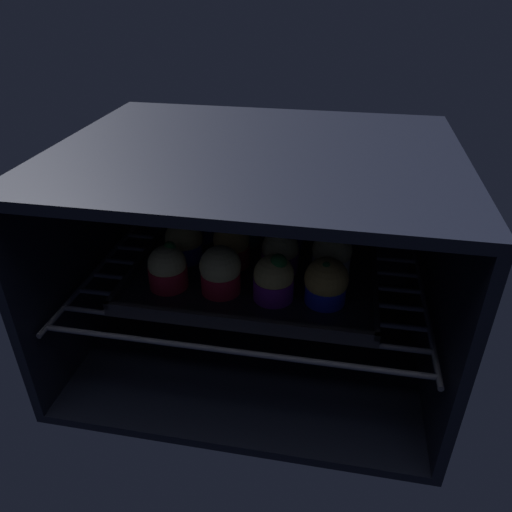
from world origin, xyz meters
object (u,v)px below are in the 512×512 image
object	(u,v)px
muffin_row2_col0	(198,221)
muffin_row2_col2	(287,229)
muffin_row1_col1	(231,245)
muffin_row1_col3	(332,254)
muffin_row0_col1	(220,271)
muffin_row2_col3	(332,233)
muffin_row0_col3	(326,283)
muffin_row1_col0	(184,242)
muffin_row0_col2	(274,279)
muffin_row2_col1	(243,225)
muffin_row1_col2	(280,253)
baking_tray	(256,269)
muffin_row0_col0	(168,268)

from	to	relation	value
muffin_row2_col0	muffin_row2_col2	distance (cm)	16.11
muffin_row1_col1	muffin_row1_col3	world-z (taller)	muffin_row1_col1
muffin_row0_col1	muffin_row2_col3	size ratio (longest dim) A/B	1.10
muffin_row0_col3	muffin_row1_col0	bearing A→B (deg)	161.62
muffin_row0_col3	muffin_row0_col2	bearing A→B (deg)	-176.04
muffin_row0_col2	muffin_row2_col0	distance (cm)	22.84
muffin_row1_col0	muffin_row1_col1	world-z (taller)	muffin_row1_col1
muffin_row2_col1	muffin_row2_col2	size ratio (longest dim) A/B	1.01
muffin_row2_col0	muffin_row2_col1	world-z (taller)	muffin_row2_col0
muffin_row0_col3	muffin_row1_col3	world-z (taller)	muffin_row1_col3
muffin_row1_col2	muffin_row2_col0	world-z (taller)	muffin_row2_col0
muffin_row1_col0	muffin_row2_col0	distance (cm)	7.44
muffin_row0_col3	muffin_row1_col2	xyz separation A→B (cm)	(-7.84, 7.49, -0.06)
muffin_row1_col3	muffin_row2_col2	distance (cm)	11.16
muffin_row0_col1	muffin_row2_col0	bearing A→B (deg)	117.48
muffin_row1_col1	muffin_row1_col0	bearing A→B (deg)	179.00
muffin_row2_col0	muffin_row2_col2	bearing A→B (deg)	0.53
muffin_row1_col3	muffin_row2_col1	world-z (taller)	muffin_row2_col1
muffin_row0_col1	baking_tray	bearing A→B (deg)	63.25
baking_tray	muffin_row1_col0	xyz separation A→B (cm)	(-12.33, 0.35, 3.74)
muffin_row0_col2	muffin_row2_col3	world-z (taller)	muffin_row0_col2
muffin_row0_col2	muffin_row1_col2	xyz separation A→B (cm)	(-0.21, 8.02, -0.15)
muffin_row2_col3	muffin_row0_col1	bearing A→B (deg)	-134.31
muffin_row0_col1	muffin_row1_col0	xyz separation A→B (cm)	(-8.36, 8.24, -0.34)
muffin_row2_col0	baking_tray	bearing A→B (deg)	-32.69
muffin_row0_col0	muffin_row2_col1	distance (cm)	18.28
muffin_row1_col1	muffin_row1_col2	distance (cm)	8.16
muffin_row0_col3	muffin_row2_col3	world-z (taller)	muffin_row0_col3
muffin_row1_col1	muffin_row0_col2	bearing A→B (deg)	-45.23
muffin_row1_col0	muffin_row2_col1	bearing A→B (deg)	42.92
muffin_row2_col2	muffin_row1_col1	bearing A→B (deg)	-136.52
muffin_row0_col0	muffin_row1_col2	world-z (taller)	muffin_row0_col0
baking_tray	muffin_row2_col1	bearing A→B (deg)	115.29
muffin_row0_col1	muffin_row1_col3	distance (cm)	18.15
baking_tray	muffin_row2_col3	distance (cm)	14.95
muffin_row2_col0	muffin_row2_col1	distance (cm)	8.26
baking_tray	muffin_row1_col3	bearing A→B (deg)	1.71
muffin_row0_col2	muffin_row2_col3	bearing A→B (deg)	65.15
muffin_row0_col0	muffin_row0_col2	size ratio (longest dim) A/B	0.95
muffin_row2_col2	muffin_row1_col0	bearing A→B (deg)	-155.11
muffin_row1_col0	muffin_row1_col2	xyz separation A→B (cm)	(16.32, -0.54, -0.01)
muffin_row1_col3	muffin_row2_col0	size ratio (longest dim) A/B	0.96
muffin_row1_col2	muffin_row2_col2	world-z (taller)	muffin_row2_col2
baking_tray	muffin_row2_col1	distance (cm)	9.82
muffin_row0_col0	muffin_row0_col1	xyz separation A→B (cm)	(8.32, 0.13, 0.40)
muffin_row0_col2	muffin_row1_col0	size ratio (longest dim) A/B	1.09
muffin_row0_col1	muffin_row2_col3	distance (cm)	22.67
muffin_row0_col3	muffin_row2_col1	bearing A→B (deg)	134.67
muffin_row1_col2	muffin_row0_col2	bearing A→B (deg)	-88.49
muffin_row0_col0	muffin_row2_col2	size ratio (longest dim) A/B	0.99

